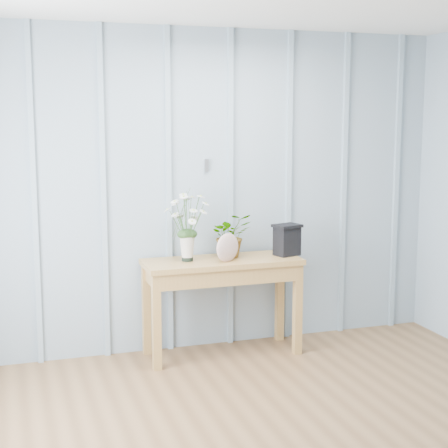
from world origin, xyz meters
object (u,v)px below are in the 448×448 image
object	(u,v)px
felt_disc_vessel	(227,248)
carved_box	(287,240)
sideboard	(222,274)
daisy_vase	(187,217)

from	to	relation	value
felt_disc_vessel	carved_box	size ratio (longest dim) A/B	0.88
sideboard	felt_disc_vessel	bearing A→B (deg)	-83.66
daisy_vase	felt_disc_vessel	xyz separation A→B (m)	(0.28, -0.12, -0.23)
sideboard	daisy_vase	world-z (taller)	daisy_vase
daisy_vase	felt_disc_vessel	size ratio (longest dim) A/B	2.47
daisy_vase	carved_box	bearing A→B (deg)	-2.38
sideboard	felt_disc_vessel	size ratio (longest dim) A/B	5.53
felt_disc_vessel	carved_box	world-z (taller)	carved_box
sideboard	felt_disc_vessel	distance (m)	0.24
daisy_vase	sideboard	bearing A→B (deg)	-4.34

